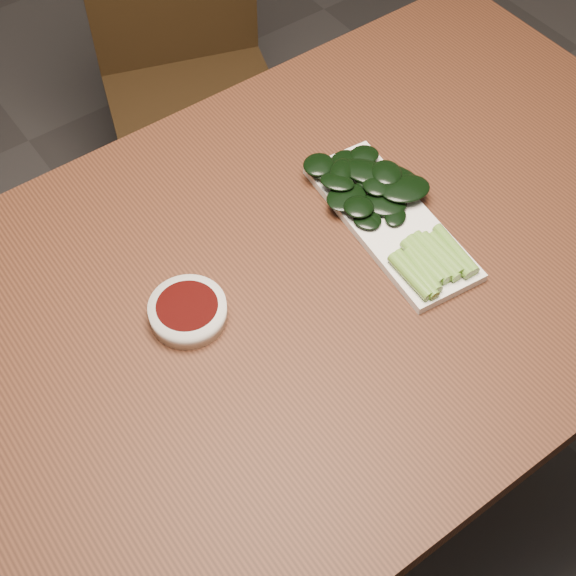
{
  "coord_description": "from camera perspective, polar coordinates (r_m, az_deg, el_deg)",
  "views": [
    {
      "loc": [
        -0.41,
        -0.55,
        1.66
      ],
      "look_at": [
        -0.02,
        -0.01,
        0.76
      ],
      "focal_mm": 50.0,
      "sensor_mm": 36.0,
      "label": 1
    }
  ],
  "objects": [
    {
      "name": "sauce_bowl",
      "position": [
        1.1,
        -7.13,
        -1.65
      ],
      "size": [
        0.11,
        0.11,
        0.03
      ],
      "color": "silver",
      "rests_on": "table"
    },
    {
      "name": "table",
      "position": [
        1.2,
        0.58,
        -1.32
      ],
      "size": [
        1.4,
        0.8,
        0.75
      ],
      "color": "#422112",
      "rests_on": "ground"
    },
    {
      "name": "ground",
      "position": [
        1.8,
        0.4,
        -13.82
      ],
      "size": [
        6.0,
        6.0,
        0.0
      ],
      "primitive_type": "plane",
      "color": "#2F2D2D",
      "rests_on": "ground"
    },
    {
      "name": "serving_plate",
      "position": [
        1.21,
        7.28,
        4.73
      ],
      "size": [
        0.15,
        0.32,
        0.01
      ],
      "rotation": [
        0.0,
        0.0,
        -0.11
      ],
      "color": "silver",
      "rests_on": "table"
    },
    {
      "name": "gai_lan",
      "position": [
        1.21,
        7.09,
        5.93
      ],
      "size": [
        0.16,
        0.32,
        0.03
      ],
      "color": "olive",
      "rests_on": "serving_plate"
    },
    {
      "name": "chair_far",
      "position": [
        1.9,
        -7.12,
        15.0
      ],
      "size": [
        0.48,
        0.48,
        0.89
      ],
      "rotation": [
        0.0,
        0.0,
        -0.33
      ],
      "color": "black",
      "rests_on": "ground"
    }
  ]
}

